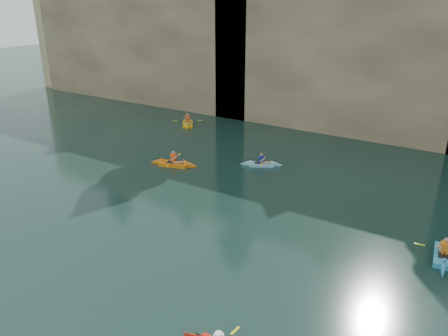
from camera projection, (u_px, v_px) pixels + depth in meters
The scene contains 10 objects.
ground at pixel (131, 263), 17.78m from camera, with size 160.00×160.00×0.00m, color black.
cliff at pixel (361, 46), 39.14m from camera, with size 70.00×16.00×12.00m, color tan.
cliff_slab_west at pixel (139, 49), 43.58m from camera, with size 26.00×2.40×10.56m, color tan.
cliff_slab_center at pixel (358, 60), 32.44m from camera, with size 24.00×2.40×11.40m, color tan.
sea_cave_west at pixel (151, 84), 43.27m from camera, with size 4.50×1.00×4.00m, color black.
sea_cave_center at pixel (279, 106), 36.43m from camera, with size 3.50×1.00×3.20m, color black.
kayaker_orange at pixel (174, 164), 27.95m from camera, with size 3.32×2.34×1.24m.
kayaker_yellow at pixel (188, 124), 36.72m from camera, with size 2.47×2.96×1.28m.
kayaker_ltblue_mid at pixel (261, 164), 27.95m from camera, with size 2.77×1.92×1.06m.
kayaker_blue_east at pixel (444, 255), 18.05m from camera, with size 2.35×3.41×1.19m.
Camera 1 is at (11.33, -10.73, 10.12)m, focal length 35.00 mm.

